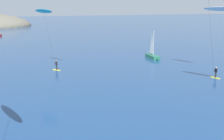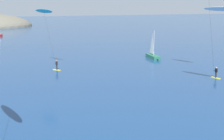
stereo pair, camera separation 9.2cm
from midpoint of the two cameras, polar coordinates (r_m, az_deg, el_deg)
The scene contains 2 objects.
sailboat_near at distance 58.05m, azimuth 8.31°, elevation 2.94°, with size 2.19×5.97×5.70m.
kitesurfer_cyan at distance 49.08m, azimuth -13.56°, elevation 10.48°, with size 3.24×5.80×10.11m.
Camera 1 is at (-13.69, -6.12, 10.52)m, focal length 45.00 mm.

